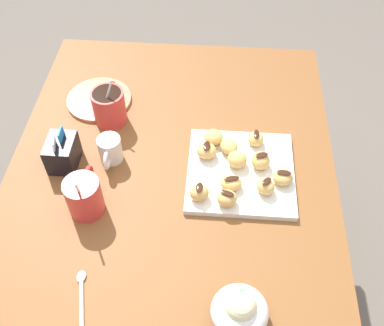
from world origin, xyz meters
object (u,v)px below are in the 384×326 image
at_px(dining_table, 173,193).
at_px(beignet_2, 256,139).
at_px(coffee_mug_red_right, 109,105).
at_px(beignet_8, 227,198).
at_px(beignet_1, 237,159).
at_px(coffee_mug_red_left, 84,195).
at_px(cream_pitcher_white, 110,149).
at_px(beignet_0, 283,177).
at_px(beignet_3, 229,146).
at_px(pastry_plate_square, 240,172).
at_px(beignet_9, 214,137).
at_px(beignet_6, 231,183).
at_px(beignet_5, 261,160).
at_px(sugar_caddy, 62,153).
at_px(saucer_coral_left, 99,99).
at_px(beignet_4, 207,151).
at_px(beignet_10, 266,186).
at_px(ice_cream_bowl, 240,310).
at_px(beignet_7, 199,193).

height_order(dining_table, beignet_2, beignet_2).
relative_size(coffee_mug_red_right, beignet_8, 3.22).
bearing_deg(beignet_1, beignet_8, 169.43).
relative_size(coffee_mug_red_left, cream_pitcher_white, 1.43).
xyz_separation_m(beignet_0, beignet_3, (0.09, 0.13, 0.00)).
height_order(pastry_plate_square, beignet_9, beignet_9).
bearing_deg(beignet_3, beignet_6, -176.23).
distance_m(dining_table, beignet_3, 0.22).
bearing_deg(beignet_5, beignet_0, -133.01).
height_order(sugar_caddy, saucer_coral_left, sugar_caddy).
bearing_deg(sugar_caddy, coffee_mug_red_left, -146.48).
height_order(cream_pitcher_white, beignet_2, cream_pitcher_white).
bearing_deg(coffee_mug_red_left, beignet_4, -57.91).
xyz_separation_m(dining_table, beignet_10, (-0.08, -0.24, 0.16)).
bearing_deg(coffee_mug_red_left, beignet_6, -77.34).
relative_size(beignet_4, beignet_5, 0.97).
height_order(pastry_plate_square, coffee_mug_red_left, coffee_mug_red_left).
xyz_separation_m(beignet_0, beignet_2, (0.12, 0.06, 0.00)).
bearing_deg(coffee_mug_red_right, beignet_9, -105.16).
relative_size(beignet_0, beignet_9, 1.00).
height_order(sugar_caddy, beignet_1, sugar_caddy).
bearing_deg(beignet_3, beignet_2, -65.74).
height_order(ice_cream_bowl, saucer_coral_left, ice_cream_bowl).
bearing_deg(ice_cream_bowl, beignet_5, -7.33).
distance_m(coffee_mug_red_left, beignet_10, 0.43).
height_order(coffee_mug_red_left, coffee_mug_red_right, coffee_mug_red_right).
relative_size(sugar_caddy, beignet_9, 2.12).
relative_size(coffee_mug_red_right, beignet_1, 3.02).
xyz_separation_m(beignet_1, beignet_9, (0.07, 0.06, -0.00)).
xyz_separation_m(beignet_9, beignet_10, (-0.15, -0.13, 0.00)).
xyz_separation_m(saucer_coral_left, beignet_9, (-0.15, -0.34, 0.03)).
distance_m(beignet_4, beignet_8, 0.16).
bearing_deg(dining_table, saucer_coral_left, 46.16).
height_order(beignet_1, beignet_6, beignet_1).
relative_size(dining_table, sugar_caddy, 9.83).
distance_m(sugar_caddy, beignet_4, 0.37).
xyz_separation_m(beignet_2, beignet_8, (-0.20, 0.07, 0.00)).
height_order(saucer_coral_left, beignet_3, beignet_3).
bearing_deg(coffee_mug_red_left, beignet_10, -80.61).
bearing_deg(beignet_0, beignet_8, 119.11).
distance_m(cream_pitcher_white, beignet_7, 0.26).
xyz_separation_m(coffee_mug_red_left, coffee_mug_red_right, (0.30, 0.00, 0.00)).
bearing_deg(coffee_mug_red_right, beignet_5, -110.05).
bearing_deg(beignet_8, beignet_2, -19.69).
bearing_deg(beignet_10, saucer_coral_left, 57.03).
distance_m(sugar_caddy, beignet_5, 0.50).
height_order(pastry_plate_square, beignet_6, beignet_6).
xyz_separation_m(cream_pitcher_white, beignet_4, (0.02, -0.25, -0.01)).
distance_m(beignet_4, beignet_5, 0.14).
xyz_separation_m(beignet_2, beignet_6, (-0.15, 0.06, -0.00)).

